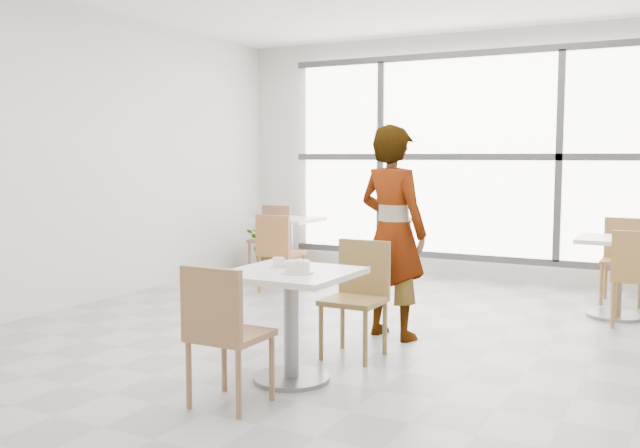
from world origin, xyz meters
The scene contains 17 objects.
floor centered at (0.00, 0.00, 0.00)m, with size 7.00×7.00×0.00m, color #9E9EA5.
wall_back centered at (0.00, 3.50, 1.50)m, with size 6.00×6.00×0.00m, color silver.
wall_left centered at (-3.00, 0.00, 1.50)m, with size 7.00×7.00×0.00m, color silver.
window centered at (0.00, 3.44, 1.50)m, with size 4.60×0.07×2.52m.
main_table centered at (0.14, -0.97, 0.52)m, with size 0.80×0.80×0.75m.
chair_near centered at (0.05, -1.62, 0.50)m, with size 0.42×0.42×0.87m.
chair_far centered at (0.27, -0.19, 0.50)m, with size 0.42×0.42×0.87m.
oatmeal_bowl centered at (0.22, -1.03, 0.79)m, with size 0.21×0.21×0.09m.
coffee_cup centered at (-0.01, -0.89, 0.78)m, with size 0.16×0.13×0.07m.
person centered at (0.29, 0.43, 0.88)m, with size 0.64×0.42×1.76m, color black.
bg_table_left centered at (-1.92, 2.49, 0.49)m, with size 0.70×0.70×0.75m.
bg_table_right centered at (1.87, 2.11, 0.49)m, with size 0.70×0.70×0.75m.
bg_chair_left_near centered at (-1.56, 1.64, 0.50)m, with size 0.42×0.42×0.87m.
bg_chair_left_far centered at (-2.33, 2.75, 0.50)m, with size 0.42×0.42×0.87m.
bg_chair_right_near centered at (2.07, 1.72, 0.50)m, with size 0.42×0.42×0.87m.
bg_chair_right_far centered at (1.86, 2.88, 0.50)m, with size 0.42×0.42×0.87m.
plant_left centered at (-2.51, 3.02, 0.35)m, with size 0.63×0.55×0.70m, color #5B7B43.
Camera 1 is at (2.51, -5.00, 1.51)m, focal length 39.88 mm.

